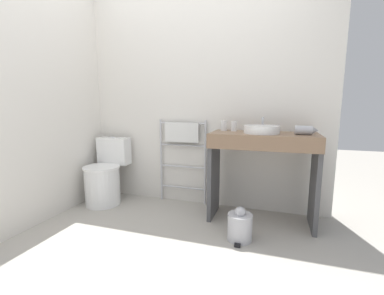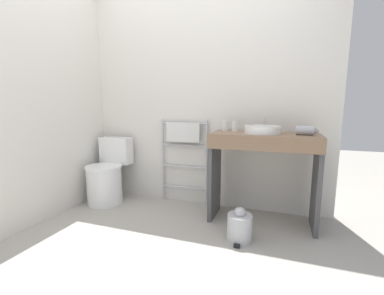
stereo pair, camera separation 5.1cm
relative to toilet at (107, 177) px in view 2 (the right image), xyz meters
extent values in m
plane|color=#A8A399|center=(1.03, -0.97, -0.31)|extent=(12.00, 12.00, 0.00)
cube|color=silver|center=(1.03, 0.39, 0.92)|extent=(2.85, 0.12, 2.45)
cube|color=silver|center=(-0.33, -0.32, 0.92)|extent=(0.12, 1.94, 2.45)
cylinder|color=white|center=(0.00, -0.06, -0.09)|extent=(0.39, 0.39, 0.43)
cylinder|color=white|center=(0.00, -0.06, 0.13)|extent=(0.41, 0.41, 0.02)
cube|color=white|center=(0.00, 0.20, 0.28)|extent=(0.39, 0.16, 0.32)
cylinder|color=silver|center=(0.00, 0.20, 0.45)|extent=(0.05, 0.05, 0.01)
cylinder|color=silver|center=(0.58, 0.30, 0.18)|extent=(0.02, 0.02, 0.98)
cylinder|color=silver|center=(1.13, 0.30, 0.18)|extent=(0.02, 0.02, 0.98)
cylinder|color=silver|center=(0.86, 0.30, -0.13)|extent=(0.55, 0.02, 0.02)
cylinder|color=silver|center=(0.86, 0.30, 0.12)|extent=(0.55, 0.02, 0.02)
cylinder|color=silver|center=(0.86, 0.30, 0.38)|extent=(0.55, 0.02, 0.02)
cylinder|color=silver|center=(0.86, 0.30, 0.63)|extent=(0.55, 0.02, 0.02)
cube|color=silver|center=(0.86, 0.27, 0.53)|extent=(0.40, 0.04, 0.22)
cube|color=#84664C|center=(1.76, 0.06, 0.55)|extent=(0.99, 0.48, 0.03)
cube|color=#84664C|center=(1.76, -0.17, 0.49)|extent=(0.99, 0.02, 0.10)
cube|color=#4C4C4F|center=(1.29, 0.06, 0.11)|extent=(0.04, 0.41, 0.84)
cube|color=#4C4C4F|center=(2.24, 0.06, 0.11)|extent=(0.04, 0.41, 0.84)
cylinder|color=white|center=(1.75, 0.03, 0.61)|extent=(0.33, 0.33, 0.07)
cylinder|color=silver|center=(1.75, 0.03, 0.64)|extent=(0.27, 0.27, 0.01)
cylinder|color=silver|center=(1.75, 0.22, 0.64)|extent=(0.02, 0.02, 0.14)
cylinder|color=silver|center=(1.75, 0.18, 0.70)|extent=(0.02, 0.09, 0.02)
cylinder|color=white|center=(1.36, 0.19, 0.62)|extent=(0.06, 0.06, 0.10)
cylinder|color=white|center=(1.47, 0.16, 0.62)|extent=(0.06, 0.06, 0.10)
cylinder|color=#B7B7BC|center=(2.11, 0.01, 0.61)|extent=(0.14, 0.08, 0.08)
cone|color=#9C9CA0|center=(2.20, 0.01, 0.61)|extent=(0.05, 0.07, 0.07)
cube|color=#B7B7BC|center=(2.07, 0.10, 0.61)|extent=(0.05, 0.09, 0.06)
cylinder|color=#B7B7BC|center=(1.62, -0.38, -0.19)|extent=(0.21, 0.21, 0.23)
sphere|color=#B7B7BC|center=(1.62, -0.38, -0.06)|extent=(0.09, 0.09, 0.09)
cube|color=black|center=(1.62, -0.50, -0.30)|extent=(0.05, 0.04, 0.02)
camera|label=1|loc=(1.86, -2.45, 0.82)|focal=24.00mm
camera|label=2|loc=(1.91, -2.43, 0.82)|focal=24.00mm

